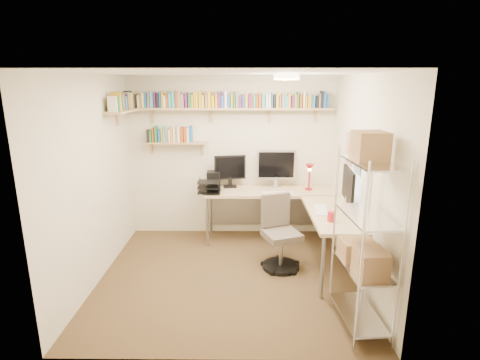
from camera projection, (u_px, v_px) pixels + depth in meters
name	position (u px, v px, depth m)	size (l,w,h in m)	color
ground	(228.00, 276.00, 4.79)	(3.20, 3.20, 0.00)	#4F3A21
room_shell	(227.00, 157.00, 4.40)	(3.24, 3.04, 2.52)	beige
wall_shelves	(201.00, 109.00, 5.54)	(3.12, 1.09, 0.80)	tan
corner_desk	(278.00, 195.00, 5.47)	(2.16, 2.06, 1.41)	tan
office_chair	(280.00, 237.00, 4.95)	(0.56, 0.57, 0.98)	black
wire_rack	(365.00, 224.00, 3.55)	(0.43, 0.80, 1.97)	silver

